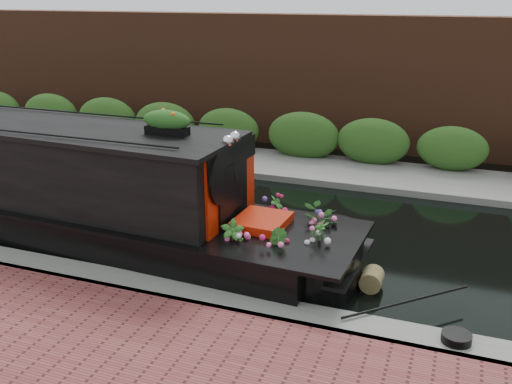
% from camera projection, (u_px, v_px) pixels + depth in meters
% --- Properties ---
extents(ground, '(80.00, 80.00, 0.00)m').
position_uv_depth(ground, '(228.00, 223.00, 12.10)').
color(ground, black).
rests_on(ground, ground).
extents(near_bank_coping, '(40.00, 0.60, 0.50)m').
position_uv_depth(near_bank_coping, '(149.00, 297.00, 9.18)').
color(near_bank_coping, slate).
rests_on(near_bank_coping, ground).
extents(far_bank_path, '(40.00, 2.40, 0.34)m').
position_uv_depth(far_bank_path, '(287.00, 169.00, 15.81)').
color(far_bank_path, slate).
rests_on(far_bank_path, ground).
extents(far_hedge, '(40.00, 1.10, 2.80)m').
position_uv_depth(far_hedge, '(297.00, 160.00, 16.61)').
color(far_hedge, '#29531B').
rests_on(far_hedge, ground).
extents(far_brick_wall, '(40.00, 1.00, 8.00)m').
position_uv_depth(far_brick_wall, '(315.00, 143.00, 18.46)').
color(far_brick_wall, '#502C1B').
rests_on(far_brick_wall, ground).
extents(narrowboat, '(12.80, 2.83, 2.98)m').
position_uv_depth(narrowboat, '(31.00, 191.00, 11.38)').
color(narrowboat, black).
rests_on(narrowboat, ground).
extents(rope_fender, '(0.36, 0.42, 0.36)m').
position_uv_depth(rope_fender, '(372.00, 279.00, 9.38)').
color(rope_fender, brown).
rests_on(rope_fender, ground).
extents(coiled_mooring_rope, '(0.40, 0.40, 0.12)m').
position_uv_depth(coiled_mooring_rope, '(456.00, 338.00, 7.57)').
color(coiled_mooring_rope, black).
rests_on(coiled_mooring_rope, near_bank_coping).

